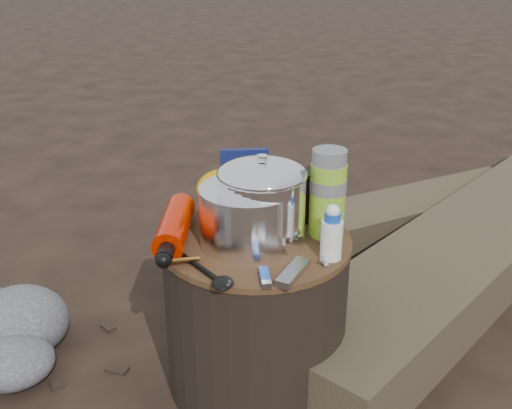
{
  "coord_description": "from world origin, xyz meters",
  "views": [
    {
      "loc": [
        0.07,
        -1.23,
        1.02
      ],
      "look_at": [
        0.0,
        0.0,
        0.48
      ],
      "focal_mm": 42.84,
      "sensor_mm": 36.0,
      "label": 1
    }
  ],
  "objects_px": {
    "stump": "(256,312)",
    "travel_mug": "(320,196)",
    "camping_pot": "(262,202)",
    "log_main": "(487,238)",
    "thermos": "(328,194)",
    "fuel_bottle": "(174,226)"
  },
  "relations": [
    {
      "from": "stump",
      "to": "thermos",
      "type": "distance_m",
      "value": 0.34
    },
    {
      "from": "log_main",
      "to": "camping_pot",
      "type": "relative_size",
      "value": 10.81
    },
    {
      "from": "camping_pot",
      "to": "thermos",
      "type": "relative_size",
      "value": 0.95
    },
    {
      "from": "log_main",
      "to": "camping_pot",
      "type": "bearing_deg",
      "value": -99.43
    },
    {
      "from": "stump",
      "to": "fuel_bottle",
      "type": "xyz_separation_m",
      "value": [
        -0.18,
        -0.02,
        0.23
      ]
    },
    {
      "from": "fuel_bottle",
      "to": "camping_pot",
      "type": "bearing_deg",
      "value": 0.27
    },
    {
      "from": "camping_pot",
      "to": "stump",
      "type": "bearing_deg",
      "value": 144.6
    },
    {
      "from": "camping_pot",
      "to": "thermos",
      "type": "height_order",
      "value": "thermos"
    },
    {
      "from": "stump",
      "to": "travel_mug",
      "type": "bearing_deg",
      "value": 36.88
    },
    {
      "from": "camping_pot",
      "to": "fuel_bottle",
      "type": "bearing_deg",
      "value": -177.92
    },
    {
      "from": "log_main",
      "to": "fuel_bottle",
      "type": "relative_size",
      "value": 7.35
    },
    {
      "from": "stump",
      "to": "travel_mug",
      "type": "relative_size",
      "value": 3.48
    },
    {
      "from": "camping_pot",
      "to": "travel_mug",
      "type": "xyz_separation_m",
      "value": [
        0.13,
        0.12,
        -0.03
      ]
    },
    {
      "from": "fuel_bottle",
      "to": "travel_mug",
      "type": "height_order",
      "value": "travel_mug"
    },
    {
      "from": "thermos",
      "to": "travel_mug",
      "type": "bearing_deg",
      "value": 99.86
    },
    {
      "from": "travel_mug",
      "to": "thermos",
      "type": "bearing_deg",
      "value": -80.14
    },
    {
      "from": "fuel_bottle",
      "to": "thermos",
      "type": "bearing_deg",
      "value": 6.5
    },
    {
      "from": "log_main",
      "to": "travel_mug",
      "type": "relative_size",
      "value": 16.82
    },
    {
      "from": "fuel_bottle",
      "to": "travel_mug",
      "type": "relative_size",
      "value": 2.29
    },
    {
      "from": "thermos",
      "to": "log_main",
      "type": "bearing_deg",
      "value": 46.36
    },
    {
      "from": "stump",
      "to": "log_main",
      "type": "xyz_separation_m",
      "value": [
        0.75,
        0.65,
        -0.11
      ]
    },
    {
      "from": "stump",
      "to": "thermos",
      "type": "bearing_deg",
      "value": 11.67
    }
  ]
}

